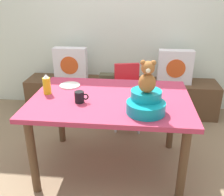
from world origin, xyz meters
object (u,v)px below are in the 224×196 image
pillow_floral_right (175,67)px  dinner_plate_near (70,85)px  pillow_floral_left (71,64)px  dining_table (111,107)px  teddy_bear (147,78)px  highchair (128,88)px  ketchup_bottle (47,85)px  book_stack (107,77)px  coffee_mug (80,97)px  infant_seat_teal (146,103)px

pillow_floral_right → dinner_plate_near: bearing=-139.4°
pillow_floral_left → dinner_plate_near: pillow_floral_left is taller
dining_table → dinner_plate_near: (-0.43, 0.24, 0.10)m
dining_table → teddy_bear: (0.30, -0.25, 0.37)m
highchair → teddy_bear: 1.17m
pillow_floral_left → pillow_floral_right: (1.39, 0.00, 0.00)m
ketchup_bottle → teddy_bear: bearing=-17.4°
pillow_floral_right → book_stack: (-0.90, 0.02, -0.18)m
pillow_floral_left → dining_table: bearing=-60.8°
coffee_mug → dinner_plate_near: (-0.18, 0.37, -0.04)m
pillow_floral_left → dining_table: pillow_floral_left is taller
pillow_floral_left → book_stack: bearing=2.5°
pillow_floral_right → ketchup_bottle: ketchup_bottle is taller
pillow_floral_left → teddy_bear: teddy_bear is taller
pillow_floral_right → highchair: bearing=-144.5°
book_stack → coffee_mug: 1.40m
pillow_floral_left → dinner_plate_near: size_ratio=2.20×
book_stack → infant_seat_teal: bearing=-71.8°
teddy_bear → coffee_mug: (-0.54, 0.12, -0.23)m
dining_table → pillow_floral_left: bearing=119.2°
teddy_bear → coffee_mug: 0.60m
pillow_floral_right → infant_seat_teal: bearing=-105.6°
highchair → coffee_mug: 1.03m
dining_table → infant_seat_teal: size_ratio=4.20×
book_stack → coffee_mug: (-0.06, -1.37, 0.28)m
pillow_floral_right → coffee_mug: pillow_floral_right is taller
teddy_bear → dinner_plate_near: bearing=146.1°
dinner_plate_near → book_stack: bearing=76.5°
ketchup_bottle → coffee_mug: bearing=-25.0°
pillow_floral_left → infant_seat_teal: 1.76m
pillow_floral_right → teddy_bear: size_ratio=1.76×
pillow_floral_right → infant_seat_teal: size_ratio=1.33×
coffee_mug → dining_table: bearing=27.9°
pillow_floral_right → book_stack: bearing=178.7°
highchair → dinner_plate_near: bearing=-134.7°
dining_table → highchair: bearing=81.2°
dining_table → dinner_plate_near: size_ratio=6.93×
infant_seat_teal → ketchup_bottle: ketchup_bottle is taller
pillow_floral_left → coffee_mug: (0.43, -1.34, 0.11)m
highchair → teddy_bear: bearing=-80.6°
book_stack → coffee_mug: coffee_mug is taller
teddy_bear → ketchup_bottle: bearing=162.6°
pillow_floral_right → teddy_bear: 1.56m
book_stack → teddy_bear: (0.49, -1.49, 0.51)m
book_stack → dinner_plate_near: (-0.24, -1.00, 0.24)m
pillow_floral_right → book_stack: size_ratio=2.20×
book_stack → dinner_plate_near: dinner_plate_near is taller
dining_table → infant_seat_teal: (0.30, -0.25, 0.17)m
dining_table → coffee_mug: size_ratio=11.56×
ketchup_bottle → coffee_mug: 0.37m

